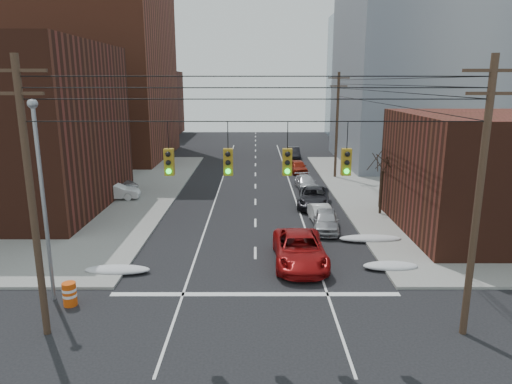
{
  "coord_description": "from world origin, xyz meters",
  "views": [
    {
      "loc": [
        0.02,
        -13.76,
        10.0
      ],
      "look_at": [
        0.05,
        15.19,
        3.0
      ],
      "focal_mm": 32.0,
      "sensor_mm": 36.0,
      "label": 1
    }
  ],
  "objects_px": {
    "lot_car_c": "(2,211)",
    "lot_car_d": "(78,186)",
    "parked_car_f": "(294,153)",
    "lot_car_b": "(110,185)",
    "parked_car_a": "(326,220)",
    "lot_car_a": "(115,191)",
    "parked_car_d": "(306,182)",
    "parked_car_c": "(314,197)",
    "red_pickup": "(300,249)",
    "parked_car_e": "(298,167)",
    "parked_car_b": "(321,214)",
    "construction_barrel": "(70,294)"
  },
  "relations": [
    {
      "from": "red_pickup",
      "to": "lot_car_b",
      "type": "xyz_separation_m",
      "value": [
        -15.74,
        16.42,
        -0.01
      ]
    },
    {
      "from": "parked_car_e",
      "to": "lot_car_b",
      "type": "bearing_deg",
      "value": -156.59
    },
    {
      "from": "parked_car_e",
      "to": "lot_car_d",
      "type": "xyz_separation_m",
      "value": [
        -20.9,
        -10.18,
        0.11
      ]
    },
    {
      "from": "parked_car_a",
      "to": "construction_barrel",
      "type": "distance_m",
      "value": 17.18
    },
    {
      "from": "parked_car_f",
      "to": "red_pickup",
      "type": "bearing_deg",
      "value": -94.44
    },
    {
      "from": "parked_car_e",
      "to": "parked_car_f",
      "type": "relative_size",
      "value": 0.98
    },
    {
      "from": "lot_car_b",
      "to": "construction_barrel",
      "type": "distance_m",
      "value": 21.88
    },
    {
      "from": "red_pickup",
      "to": "lot_car_a",
      "type": "xyz_separation_m",
      "value": [
        -14.6,
        14.01,
        -0.02
      ]
    },
    {
      "from": "parked_car_a",
      "to": "lot_car_a",
      "type": "bearing_deg",
      "value": 161.56
    },
    {
      "from": "lot_car_b",
      "to": "red_pickup",
      "type": "bearing_deg",
      "value": -140.74
    },
    {
      "from": "parked_car_f",
      "to": "lot_car_b",
      "type": "distance_m",
      "value": 27.66
    },
    {
      "from": "parked_car_b",
      "to": "construction_barrel",
      "type": "distance_m",
      "value": 18.3
    },
    {
      "from": "red_pickup",
      "to": "parked_car_f",
      "type": "relative_size",
      "value": 1.42
    },
    {
      "from": "red_pickup",
      "to": "lot_car_d",
      "type": "xyz_separation_m",
      "value": [
        -18.59,
        16.28,
        -0.02
      ]
    },
    {
      "from": "parked_car_f",
      "to": "lot_car_d",
      "type": "height_order",
      "value": "lot_car_d"
    },
    {
      "from": "parked_car_d",
      "to": "lot_car_a",
      "type": "relative_size",
      "value": 1.04
    },
    {
      "from": "parked_car_c",
      "to": "lot_car_a",
      "type": "distance_m",
      "value": 17.0
    },
    {
      "from": "lot_car_c",
      "to": "parked_car_f",
      "type": "bearing_deg",
      "value": -57.11
    },
    {
      "from": "red_pickup",
      "to": "lot_car_d",
      "type": "relative_size",
      "value": 1.53
    },
    {
      "from": "parked_car_c",
      "to": "lot_car_d",
      "type": "relative_size",
      "value": 1.38
    },
    {
      "from": "lot_car_a",
      "to": "lot_car_d",
      "type": "relative_size",
      "value": 1.04
    },
    {
      "from": "lot_car_b",
      "to": "lot_car_c",
      "type": "relative_size",
      "value": 1.05
    },
    {
      "from": "red_pickup",
      "to": "lot_car_d",
      "type": "distance_m",
      "value": 24.71
    },
    {
      "from": "parked_car_a",
      "to": "parked_car_d",
      "type": "height_order",
      "value": "parked_car_a"
    },
    {
      "from": "parked_car_b",
      "to": "parked_car_c",
      "type": "xyz_separation_m",
      "value": [
        0.0,
        4.62,
        0.12
      ]
    },
    {
      "from": "parked_car_c",
      "to": "lot_car_b",
      "type": "height_order",
      "value": "lot_car_b"
    },
    {
      "from": "lot_car_d",
      "to": "construction_barrel",
      "type": "relative_size",
      "value": 3.61
    },
    {
      "from": "parked_car_d",
      "to": "lot_car_a",
      "type": "distance_m",
      "value": 17.54
    },
    {
      "from": "parked_car_c",
      "to": "parked_car_d",
      "type": "distance_m",
      "value": 6.27
    },
    {
      "from": "parked_car_b",
      "to": "lot_car_b",
      "type": "xyz_separation_m",
      "value": [
        -18.05,
        8.78,
        0.2
      ]
    },
    {
      "from": "parked_car_a",
      "to": "parked_car_c",
      "type": "height_order",
      "value": "parked_car_c"
    },
    {
      "from": "parked_car_d",
      "to": "construction_barrel",
      "type": "distance_m",
      "value": 27.0
    },
    {
      "from": "parked_car_b",
      "to": "parked_car_c",
      "type": "distance_m",
      "value": 4.63
    },
    {
      "from": "red_pickup",
      "to": "parked_car_a",
      "type": "relative_size",
      "value": 1.41
    },
    {
      "from": "parked_car_a",
      "to": "parked_car_c",
      "type": "xyz_separation_m",
      "value": [
        -0.06,
        6.39,
        0.03
      ]
    },
    {
      "from": "red_pickup",
      "to": "lot_car_c",
      "type": "distance_m",
      "value": 22.47
    },
    {
      "from": "lot_car_a",
      "to": "lot_car_c",
      "type": "relative_size",
      "value": 0.87
    },
    {
      "from": "parked_car_e",
      "to": "lot_car_b",
      "type": "height_order",
      "value": "lot_car_b"
    },
    {
      "from": "parked_car_b",
      "to": "lot_car_b",
      "type": "relative_size",
      "value": 0.79
    },
    {
      "from": "parked_car_f",
      "to": "construction_barrel",
      "type": "xyz_separation_m",
      "value": [
        -13.68,
        -41.99,
        -0.14
      ]
    },
    {
      "from": "parked_car_b",
      "to": "parked_car_e",
      "type": "xyz_separation_m",
      "value": [
        0.0,
        18.82,
        0.08
      ]
    },
    {
      "from": "lot_car_c",
      "to": "lot_car_d",
      "type": "xyz_separation_m",
      "value": [
        2.45,
        8.38,
        -0.01
      ]
    },
    {
      "from": "parked_car_b",
      "to": "lot_car_c",
      "type": "height_order",
      "value": "lot_car_c"
    },
    {
      "from": "parked_car_b",
      "to": "parked_car_e",
      "type": "distance_m",
      "value": 18.82
    },
    {
      "from": "parked_car_b",
      "to": "parked_car_f",
      "type": "distance_m",
      "value": 29.42
    },
    {
      "from": "parked_car_d",
      "to": "lot_car_b",
      "type": "relative_size",
      "value": 0.87
    },
    {
      "from": "red_pickup",
      "to": "construction_barrel",
      "type": "xyz_separation_m",
      "value": [
        -11.0,
        -4.94,
        -0.28
      ]
    },
    {
      "from": "parked_car_d",
      "to": "lot_car_b",
      "type": "xyz_separation_m",
      "value": [
        -18.09,
        -2.11,
        0.21
      ]
    },
    {
      "from": "lot_car_a",
      "to": "lot_car_b",
      "type": "xyz_separation_m",
      "value": [
        -1.14,
        2.4,
        0.01
      ]
    },
    {
      "from": "parked_car_f",
      "to": "construction_barrel",
      "type": "height_order",
      "value": "parked_car_f"
    }
  ]
}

